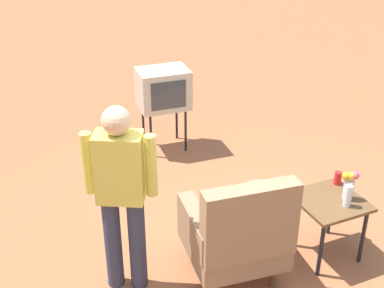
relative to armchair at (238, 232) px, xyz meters
The scene contains 8 objects.
ground_plane 0.52m from the armchair, 143.28° to the right, with size 60.00×60.00×0.00m, color #A05B38.
armchair is the anchor object (origin of this frame).
side_table 0.90m from the armchair, behind, with size 0.56×0.56×0.58m.
tv_on_stand 2.53m from the armchair, 97.38° to the right, with size 0.63×0.49×1.03m.
person_standing 1.02m from the armchair, 20.50° to the right, with size 0.51×0.37×1.64m.
soda_can_red 1.13m from the armchair, behind, with size 0.07×0.07×0.12m, color red.
bottle_short_clear 0.99m from the armchair, behind, with size 0.06×0.06×0.20m, color silver.
flower_vase 1.07m from the armchair, behind, with size 0.15×0.10×0.27m.
Camera 1 is at (1.87, 3.09, 3.13)m, focal length 49.07 mm.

